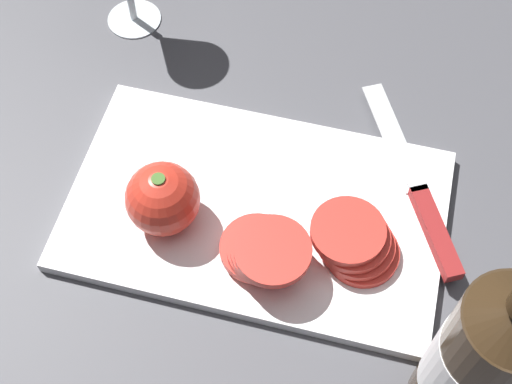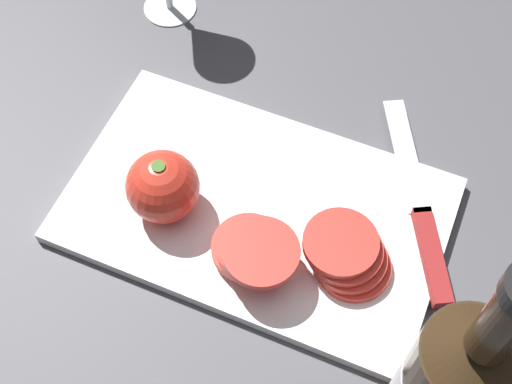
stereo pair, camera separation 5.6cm
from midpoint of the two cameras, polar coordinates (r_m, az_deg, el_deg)
The scene contains 6 objects.
ground_plane at distance 0.78m, azimuth 4.09°, elevation -0.05°, with size 3.00×3.00×0.00m, color #4C4C51.
cutting_board at distance 0.76m, azimuth 2.11°, elevation -1.58°, with size 0.40×0.24×0.01m.
whole_tomato at distance 0.72m, azimuth -5.28°, elevation 0.29°, with size 0.08×0.08×0.08m.
knife at distance 0.76m, azimuth 15.50°, elevation -3.26°, with size 0.14×0.24×0.01m.
tomato_slice_stack_near at distance 0.70m, azimuth 2.22°, elevation -4.82°, with size 0.10×0.09×0.05m.
tomato_slice_stack_far at distance 0.72m, azimuth 9.56°, elevation -5.14°, with size 0.09×0.08×0.04m.
Camera 2 is at (0.13, -0.38, 0.67)m, focal length 50.00 mm.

